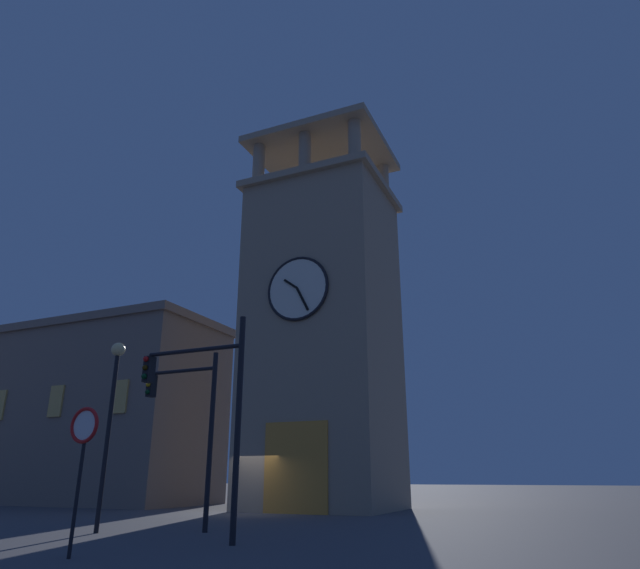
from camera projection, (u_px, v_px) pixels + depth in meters
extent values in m
plane|color=#4C4C51|center=(246.00, 514.00, 24.74)|extent=(200.00, 200.00, 0.00)
cube|color=gray|center=(323.00, 341.00, 30.06)|extent=(7.17, 6.33, 17.08)
cube|color=gray|center=(323.00, 197.00, 32.93)|extent=(7.77, 6.93, 0.40)
cylinder|color=gray|center=(354.00, 142.00, 30.06)|extent=(0.70, 0.70, 2.57)
cylinder|color=gray|center=(305.00, 154.00, 31.20)|extent=(0.70, 0.70, 2.57)
cylinder|color=gray|center=(259.00, 165.00, 32.35)|extent=(0.70, 0.70, 2.57)
cylinder|color=gray|center=(383.00, 185.00, 34.49)|extent=(0.70, 0.70, 2.57)
cylinder|color=gray|center=(339.00, 194.00, 35.63)|extent=(0.70, 0.70, 2.57)
cylinder|color=gray|center=(297.00, 203.00, 36.77)|extent=(0.70, 0.70, 2.57)
cube|color=gray|center=(323.00, 154.00, 33.90)|extent=(7.77, 6.93, 0.40)
cylinder|color=black|center=(323.00, 133.00, 34.40)|extent=(0.12, 0.12, 2.63)
cylinder|color=silver|center=(298.00, 289.00, 27.93)|extent=(3.25, 0.12, 3.25)
torus|color=black|center=(298.00, 288.00, 27.92)|extent=(3.41, 0.16, 3.41)
cube|color=black|center=(291.00, 284.00, 28.07)|extent=(0.79, 0.06, 0.63)
cube|color=black|center=(302.00, 299.00, 27.53)|extent=(0.73, 0.06, 1.28)
cube|color=orange|center=(296.00, 467.00, 25.22)|extent=(3.20, 0.24, 4.00)
cube|color=gray|center=(74.00, 418.00, 36.02)|extent=(19.16, 7.25, 10.39)
cube|color=gray|center=(86.00, 336.00, 37.81)|extent=(19.56, 7.65, 0.50)
cube|color=#E0B259|center=(120.00, 396.00, 30.27)|extent=(1.00, 0.12, 1.80)
cube|color=#E0B259|center=(56.00, 401.00, 32.10)|extent=(1.00, 0.12, 1.80)
cylinder|color=black|center=(238.00, 424.00, 14.28)|extent=(0.16, 0.16, 5.72)
cylinder|color=black|center=(194.00, 350.00, 15.55)|extent=(3.09, 0.12, 0.12)
cube|color=black|center=(149.00, 369.00, 16.00)|extent=(0.22, 0.30, 0.75)
sphere|color=red|center=(146.00, 359.00, 15.94)|extent=(0.16, 0.16, 0.16)
sphere|color=#392705|center=(145.00, 368.00, 15.86)|extent=(0.16, 0.16, 0.16)
sphere|color=#063316|center=(144.00, 376.00, 15.77)|extent=(0.16, 0.16, 0.16)
cylinder|color=black|center=(211.00, 438.00, 17.33)|extent=(0.16, 0.16, 5.42)
cylinder|color=black|center=(183.00, 371.00, 18.54)|extent=(2.55, 0.12, 0.12)
cube|color=black|center=(152.00, 386.00, 18.89)|extent=(0.22, 0.30, 0.75)
sphere|color=#360505|center=(149.00, 377.00, 18.82)|extent=(0.16, 0.16, 0.16)
sphere|color=orange|center=(148.00, 384.00, 18.74)|extent=(0.16, 0.16, 0.16)
sphere|color=#063316|center=(147.00, 392.00, 18.66)|extent=(0.16, 0.16, 0.16)
cylinder|color=black|center=(107.00, 440.00, 17.10)|extent=(0.14, 0.14, 5.27)
sphere|color=#F9DB8C|center=(118.00, 349.00, 18.04)|extent=(0.44, 0.44, 0.44)
cylinder|color=black|center=(78.00, 487.00, 11.62)|extent=(0.08, 0.08, 2.72)
cylinder|color=white|center=(85.00, 425.00, 11.99)|extent=(0.70, 0.04, 0.70)
torus|color=red|center=(84.00, 425.00, 11.98)|extent=(0.78, 0.08, 0.78)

